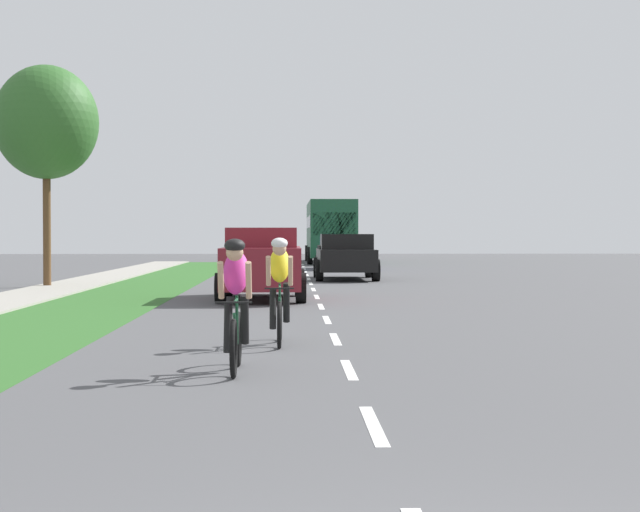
{
  "coord_description": "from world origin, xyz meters",
  "views": [
    {
      "loc": [
        -0.72,
        -3.73,
        1.63
      ],
      "look_at": [
        0.1,
        22.64,
        1.06
      ],
      "focal_mm": 56.24,
      "sensor_mm": 36.0,
      "label": 1
    }
  ],
  "objects_px": {
    "sedan_blue": "(337,253)",
    "bus_dark_green": "(330,228)",
    "cyclist_trailing": "(280,290)",
    "pickup_black": "(345,257)",
    "street_tree_near": "(46,123)",
    "suv_maroon": "(262,262)",
    "cyclist_lead": "(236,304)"
  },
  "relations": [
    {
      "from": "sedan_blue",
      "to": "bus_dark_green",
      "type": "bearing_deg",
      "value": 89.42
    },
    {
      "from": "bus_dark_green",
      "to": "street_tree_near",
      "type": "relative_size",
      "value": 1.69
    },
    {
      "from": "cyclist_trailing",
      "to": "suv_maroon",
      "type": "distance_m",
      "value": 10.42
    },
    {
      "from": "sedan_blue",
      "to": "bus_dark_green",
      "type": "relative_size",
      "value": 0.37
    },
    {
      "from": "street_tree_near",
      "to": "cyclist_lead",
      "type": "bearing_deg",
      "value": -70.54
    },
    {
      "from": "street_tree_near",
      "to": "cyclist_trailing",
      "type": "bearing_deg",
      "value": -65.98
    },
    {
      "from": "bus_dark_green",
      "to": "street_tree_near",
      "type": "height_order",
      "value": "street_tree_near"
    },
    {
      "from": "cyclist_trailing",
      "to": "sedan_blue",
      "type": "bearing_deg",
      "value": 85.72
    },
    {
      "from": "pickup_black",
      "to": "street_tree_near",
      "type": "distance_m",
      "value": 11.5
    },
    {
      "from": "cyclist_lead",
      "to": "street_tree_near",
      "type": "relative_size",
      "value": 0.25
    },
    {
      "from": "suv_maroon",
      "to": "cyclist_lead",
      "type": "bearing_deg",
      "value": -89.81
    },
    {
      "from": "cyclist_trailing",
      "to": "pickup_black",
      "type": "height_order",
      "value": "pickup_black"
    },
    {
      "from": "pickup_black",
      "to": "cyclist_trailing",
      "type": "bearing_deg",
      "value": -95.82
    },
    {
      "from": "sedan_blue",
      "to": "bus_dark_green",
      "type": "height_order",
      "value": "bus_dark_green"
    },
    {
      "from": "pickup_black",
      "to": "bus_dark_green",
      "type": "bearing_deg",
      "value": 89.12
    },
    {
      "from": "street_tree_near",
      "to": "suv_maroon",
      "type": "bearing_deg",
      "value": -41.71
    },
    {
      "from": "cyclist_lead",
      "to": "cyclist_trailing",
      "type": "bearing_deg",
      "value": 80.56
    },
    {
      "from": "cyclist_lead",
      "to": "sedan_blue",
      "type": "height_order",
      "value": "cyclist_lead"
    },
    {
      "from": "cyclist_trailing",
      "to": "sedan_blue",
      "type": "xyz_separation_m",
      "value": [
        2.4,
        32.02,
        -0.04
      ]
    },
    {
      "from": "suv_maroon",
      "to": "street_tree_near",
      "type": "bearing_deg",
      "value": 138.29
    },
    {
      "from": "suv_maroon",
      "to": "sedan_blue",
      "type": "bearing_deg",
      "value": 82.28
    },
    {
      "from": "sedan_blue",
      "to": "street_tree_near",
      "type": "relative_size",
      "value": 0.63
    },
    {
      "from": "pickup_black",
      "to": "street_tree_near",
      "type": "bearing_deg",
      "value": -152.95
    },
    {
      "from": "cyclist_lead",
      "to": "sedan_blue",
      "type": "xyz_separation_m",
      "value": [
        2.89,
        34.95,
        -0.04
      ]
    },
    {
      "from": "sedan_blue",
      "to": "street_tree_near",
      "type": "bearing_deg",
      "value": -122.09
    },
    {
      "from": "cyclist_trailing",
      "to": "sedan_blue",
      "type": "height_order",
      "value": "cyclist_trailing"
    },
    {
      "from": "cyclist_lead",
      "to": "bus_dark_green",
      "type": "height_order",
      "value": "bus_dark_green"
    },
    {
      "from": "cyclist_trailing",
      "to": "bus_dark_green",
      "type": "xyz_separation_m",
      "value": [
        2.51,
        43.29,
        1.17
      ]
    },
    {
      "from": "sedan_blue",
      "to": "cyclist_trailing",
      "type": "bearing_deg",
      "value": -94.28
    },
    {
      "from": "suv_maroon",
      "to": "pickup_black",
      "type": "xyz_separation_m",
      "value": [
        2.7,
        10.93,
        -0.12
      ]
    },
    {
      "from": "pickup_black",
      "to": "cyclist_lead",
      "type": "bearing_deg",
      "value": -96.26
    },
    {
      "from": "cyclist_lead",
      "to": "street_tree_near",
      "type": "distance_m",
      "value": 21.02
    }
  ]
}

